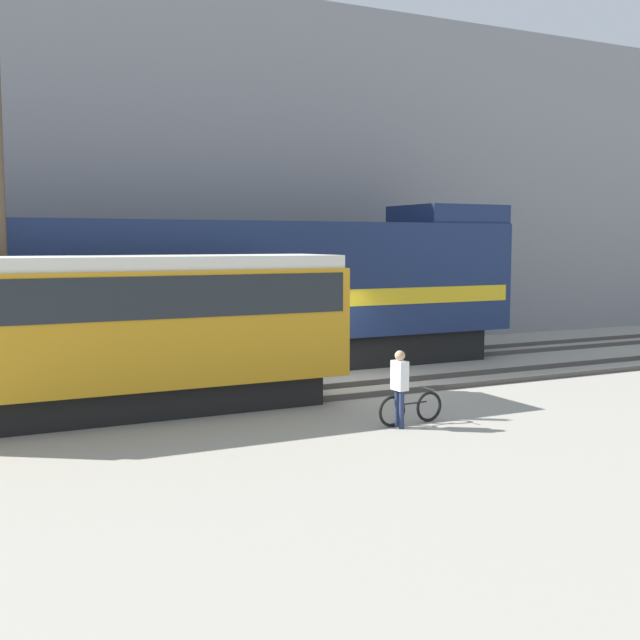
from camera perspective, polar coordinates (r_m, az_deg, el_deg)
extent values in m
plane|color=#9E998C|center=(22.10, 2.36, -4.43)|extent=(120.00, 120.00, 0.00)
cube|color=#47423D|center=(20.32, 5.23, -5.13)|extent=(60.00, 0.07, 0.14)
cube|color=#47423D|center=(21.53, 3.19, -4.51)|extent=(60.00, 0.07, 0.14)
cube|color=#47423D|center=(24.07, -0.30, -3.42)|extent=(60.00, 0.07, 0.14)
cube|color=#47423D|center=(25.35, -1.75, -2.97)|extent=(60.00, 0.07, 0.14)
cube|color=gray|center=(31.10, -6.89, 9.88)|extent=(46.41, 6.00, 12.37)
cube|color=black|center=(23.24, -9.74, -2.76)|extent=(19.54, 2.55, 1.00)
cube|color=navy|center=(23.02, -9.83, 2.69)|extent=(21.24, 3.00, 3.42)
cube|color=gold|center=(23.05, -9.81, 1.42)|extent=(20.82, 3.04, 0.50)
cube|color=navy|center=(27.11, 9.01, 7.39)|extent=(3.00, 2.85, 0.60)
cube|color=black|center=(18.47, -13.05, -5.46)|extent=(8.46, 2.00, 0.70)
cube|color=orange|center=(18.24, -13.17, -0.47)|extent=(9.61, 2.50, 2.53)
cube|color=#1E2328|center=(18.17, -13.22, 1.77)|extent=(9.23, 2.54, 0.90)
cube|color=silver|center=(18.14, -13.27, 3.98)|extent=(9.42, 2.38, 0.30)
torus|color=black|center=(17.41, 7.76, -6.11)|extent=(0.66, 0.10, 0.66)
torus|color=black|center=(16.85, 5.15, -6.48)|extent=(0.66, 0.10, 0.66)
cylinder|color=black|center=(17.10, 6.48, -5.92)|extent=(0.82, 0.08, 0.04)
cylinder|color=black|center=(16.91, 5.57, -5.93)|extent=(0.03, 0.03, 0.30)
cylinder|color=#262626|center=(17.34, 7.77, -4.88)|extent=(0.05, 0.44, 0.02)
cylinder|color=#232D4C|center=(16.83, 5.51, -6.27)|extent=(0.11, 0.11, 0.79)
cylinder|color=#232D4C|center=(16.70, 5.83, -6.36)|extent=(0.11, 0.11, 0.79)
cube|color=white|center=(16.63, 5.69, -3.95)|extent=(0.24, 0.37, 0.61)
sphere|color=tan|center=(16.57, 5.70, -2.54)|extent=(0.21, 0.21, 0.21)
cylinder|color=#4C3D2D|center=(19.90, -21.71, 6.63)|extent=(0.20, 0.20, 8.68)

